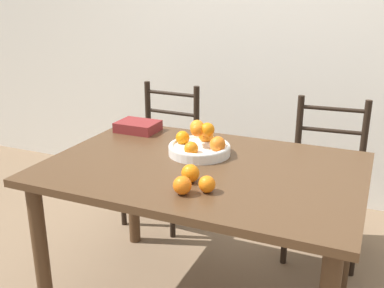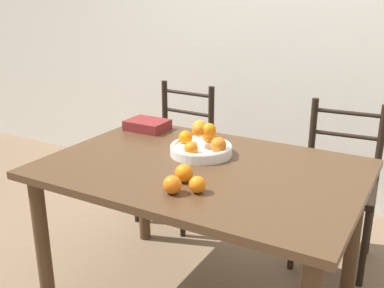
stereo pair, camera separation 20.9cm
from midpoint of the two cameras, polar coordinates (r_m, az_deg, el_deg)
wall_back at (r=3.36m, az=9.80°, el=14.68°), size 8.00×0.06×2.60m
dining_table at (r=2.10m, az=-1.48°, el=-5.42°), size 1.43×0.98×0.77m
fruit_bowl at (r=2.18m, az=-1.73°, el=-0.18°), size 0.30×0.30×0.17m
orange_loose_0 at (r=1.76m, az=-4.66°, el=-5.32°), size 0.07×0.07×0.07m
orange_loose_1 at (r=1.77m, az=-1.47°, el=-5.19°), size 0.07×0.07×0.07m
orange_loose_2 at (r=1.87m, az=-3.42°, el=-3.80°), size 0.08×0.08×0.08m
chair_left at (r=3.08m, az=-5.70°, el=-1.55°), size 0.43×0.42×0.93m
chair_right at (r=2.75m, az=14.54°, el=-4.63°), size 0.45×0.43×0.93m
book_stack at (r=2.58m, az=-9.20°, el=2.18°), size 0.23×0.17×0.06m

